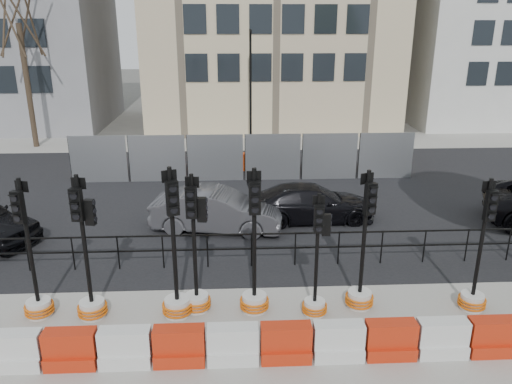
{
  "coord_description": "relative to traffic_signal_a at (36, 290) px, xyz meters",
  "views": [
    {
      "loc": [
        -0.47,
        -11.12,
        6.46
      ],
      "look_at": [
        0.21,
        3.0,
        1.56
      ],
      "focal_mm": 35.0,
      "sensor_mm": 36.0,
      "label": 1
    }
  ],
  "objects": [
    {
      "name": "heras_fencing",
      "position": [
        5.53,
        10.86,
        -0.03
      ],
      "size": [
        14.33,
        1.72,
        2.0
      ],
      "color": "gray",
      "rests_on": "ground"
    },
    {
      "name": "tree_bare_far",
      "position": [
        -6.04,
        16.5,
        5.97
      ],
      "size": [
        2.0,
        2.0,
        9.0
      ],
      "color": "#473828",
      "rests_on": "ground"
    },
    {
      "name": "traffic_signal_c",
      "position": [
        3.17,
        -0.12,
        0.05
      ],
      "size": [
        0.7,
        0.7,
        3.56
      ],
      "rotation": [
        0.0,
        0.0,
        0.35
      ],
      "color": "silver",
      "rests_on": "ground"
    },
    {
      "name": "car_b",
      "position": [
        3.95,
        4.8,
        -0.0
      ],
      "size": [
        2.78,
        4.63,
        1.37
      ],
      "primitive_type": "imported",
      "rotation": [
        0.0,
        0.0,
        1.41
      ],
      "color": "#434348",
      "rests_on": "ground"
    },
    {
      "name": "traffic_signal_f",
      "position": [
        6.33,
        -0.23,
        0.02
      ],
      "size": [
        0.58,
        0.58,
        2.97
      ],
      "rotation": [
        0.0,
        0.0,
        -0.07
      ],
      "color": "silver",
      "rests_on": "ground"
    },
    {
      "name": "ground",
      "position": [
        4.96,
        1.0,
        -0.69
      ],
      "size": [
        120.0,
        120.0,
        0.0
      ],
      "primitive_type": "plane",
      "color": "#51514C",
      "rests_on": "ground"
    },
    {
      "name": "traffic_signal_h",
      "position": [
        10.05,
        -0.18,
        -0.02
      ],
      "size": [
        0.64,
        0.64,
        3.23
      ],
      "rotation": [
        0.0,
        0.0,
        0.06
      ],
      "color": "silver",
      "rests_on": "ground"
    },
    {
      "name": "sidewalk_far",
      "position": [
        4.96,
        17.0,
        -0.68
      ],
      "size": [
        40.0,
        4.0,
        0.02
      ],
      "primitive_type": "cube",
      "color": "gray",
      "rests_on": "ground"
    },
    {
      "name": "building_grey",
      "position": [
        -9.04,
        22.98,
        6.31
      ],
      "size": [
        11.0,
        9.06,
        14.0
      ],
      "color": "gray",
      "rests_on": "ground"
    },
    {
      "name": "traffic_signal_a",
      "position": [
        0.0,
        0.0,
        0.0
      ],
      "size": [
        0.66,
        0.66,
        3.33
      ],
      "rotation": [
        0.0,
        0.0,
        -0.31
      ],
      "color": "silver",
      "rests_on": "ground"
    },
    {
      "name": "car_c",
      "position": [
        7.11,
        5.51,
        -0.07
      ],
      "size": [
        2.12,
        4.42,
        1.24
      ],
      "primitive_type": "imported",
      "rotation": [
        0.0,
        0.0,
        1.62
      ],
      "color": "black",
      "rests_on": "ground"
    },
    {
      "name": "sidewalk_near",
      "position": [
        4.96,
        -2.0,
        -0.68
      ],
      "size": [
        40.0,
        6.0,
        0.02
      ],
      "primitive_type": "cube",
      "color": "gray",
      "rests_on": "ground"
    },
    {
      "name": "barrier_row",
      "position": [
        4.96,
        -1.8,
        -0.32
      ],
      "size": [
        16.75,
        0.5,
        0.8
      ],
      "color": "red",
      "rests_on": "ground"
    },
    {
      "name": "traffic_signal_b",
      "position": [
        1.24,
        -0.1,
        0.13
      ],
      "size": [
        0.67,
        0.67,
        3.42
      ],
      "rotation": [
        0.0,
        0.0,
        -0.16
      ],
      "color": "silver",
      "rests_on": "ground"
    },
    {
      "name": "road",
      "position": [
        4.96,
        8.0,
        -0.67
      ],
      "size": [
        40.0,
        14.0,
        0.03
      ],
      "primitive_type": "cube",
      "color": "black",
      "rests_on": "ground"
    },
    {
      "name": "traffic_signal_g",
      "position": [
        7.43,
        0.03,
        0.01
      ],
      "size": [
        0.67,
        0.67,
        3.39
      ],
      "rotation": [
        0.0,
        0.0,
        0.29
      ],
      "color": "silver",
      "rests_on": "ground"
    },
    {
      "name": "traffic_signal_d",
      "position": [
        3.61,
        0.08,
        0.11
      ],
      "size": [
        0.66,
        0.66,
        3.34
      ],
      "rotation": [
        0.0,
        0.0,
        -0.1
      ],
      "color": "silver",
      "rests_on": "ground"
    },
    {
      "name": "kerb_railing",
      "position": [
        4.96,
        2.2,
        -0.0
      ],
      "size": [
        18.0,
        0.04,
        1.0
      ],
      "color": "black",
      "rests_on": "ground"
    },
    {
      "name": "lamp_post_far",
      "position": [
        5.46,
        15.98,
        2.53
      ],
      "size": [
        0.12,
        0.56,
        6.0
      ],
      "color": "black",
      "rests_on": "ground"
    },
    {
      "name": "traffic_signal_e",
      "position": [
        4.94,
        -0.02,
        0.03
      ],
      "size": [
        0.69,
        0.69,
        3.48
      ],
      "rotation": [
        0.0,
        0.0,
        0.05
      ],
      "color": "silver",
      "rests_on": "ground"
    }
  ]
}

